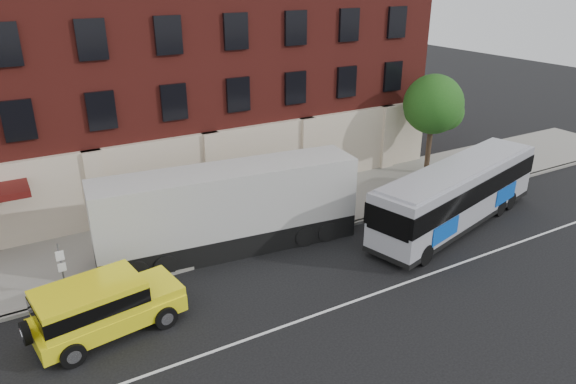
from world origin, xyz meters
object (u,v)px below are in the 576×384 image
sign_pole (62,268)px  yellow_suv (100,305)px  city_bus (457,192)px  street_tree (434,107)px  shipping_container (229,210)px

sign_pole → yellow_suv: (0.82, -2.79, -0.27)m
sign_pole → yellow_suv: 2.92m
city_bus → yellow_suv: (-17.33, -0.10, -0.60)m
city_bus → street_tree: bearing=57.1°
street_tree → yellow_suv: (-21.22, -6.13, -3.22)m
city_bus → shipping_container: bearing=162.7°
yellow_suv → city_bus: bearing=0.3°
sign_pole → city_bus: (18.14, -2.69, 0.33)m
yellow_suv → shipping_container: 7.39m
yellow_suv → shipping_container: bearing=28.3°
city_bus → yellow_suv: 17.34m
street_tree → shipping_container: 15.19m
shipping_container → city_bus: bearing=-17.3°
city_bus → shipping_container: shipping_container is taller
yellow_suv → street_tree: bearing=16.1°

